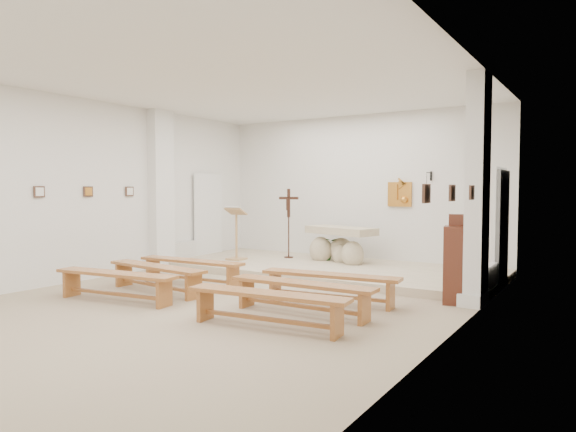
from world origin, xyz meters
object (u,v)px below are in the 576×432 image
Objects in this scene: bench_right_second at (302,290)px; bench_right_third at (267,301)px; donation_pedestal at (456,264)px; bench_left_front at (191,266)px; bench_right_front at (330,281)px; bench_left_second at (156,272)px; altar at (340,247)px; lectern at (236,233)px; bench_left_third at (116,280)px; crucifix_stand at (289,218)px.

bench_right_second is 0.85m from bench_right_third.
donation_pedestal is 3.18m from bench_right_third.
bench_left_front is (-4.55, -1.01, -0.26)m from donation_pedestal.
bench_right_front is at bearing 88.61° from bench_right_second.
bench_left_front is at bearing 173.11° from bench_right_front.
bench_right_second is at bearing 5.72° from bench_left_second.
altar is 0.80× the size of bench_right_second.
bench_right_second is (1.46, -4.09, -0.13)m from altar.
bench_right_second is at bearing -45.36° from lectern.
bench_left_second is at bearing 82.41° from bench_left_third.
bench_left_front and bench_right_front have the same top height.
bench_left_front is 1.00× the size of bench_right_front.
altar is 1.44× the size of lectern.
altar is at bearing 76.39° from bench_left_second.
bench_right_second is (-1.65, -1.86, -0.26)m from donation_pedestal.
bench_left_third is 1.00× the size of bench_right_third.
bench_left_third is at bearing -97.59° from crucifix_stand.
bench_left_front and bench_left_third have the same top height.
lectern is at bearing -138.09° from altar.
bench_left_second is (-0.12, -4.02, -0.74)m from crucifix_stand.
bench_right_third is at bearing -33.49° from bench_left_front.
bench_right_third is (3.59, -3.92, -0.41)m from lectern.
lectern reaches higher than bench_right_front.
lectern is 0.55× the size of bench_right_front.
bench_left_front is at bearing 143.45° from bench_right_third.
bench_left_second is (-0.00, -0.85, 0.00)m from bench_left_front.
altar is 4.34m from bench_left_second.
crucifix_stand reaches higher than altar.
donation_pedestal is at bearing 47.04° from bench_right_second.
bench_right_third is (-1.65, -2.71, -0.26)m from donation_pedestal.
bench_left_second is at bearing 157.49° from bench_right_third.
lectern is 5.33m from bench_right_third.
altar is at bearing 107.42° from bench_right_front.
lectern is 0.56× the size of bench_right_second.
bench_left_third is (-2.90, -0.85, 0.00)m from bench_right_second.
bench_right_second is (2.90, 0.00, 0.00)m from bench_left_second.
crucifix_stand is at bearing 141.74° from donation_pedestal.
donation_pedestal is at bearing 9.41° from bench_left_front.
bench_right_third is (2.78, -4.87, -0.74)m from crucifix_stand.
crucifix_stand is at bearing 113.53° from bench_right_third.
lectern is 0.56× the size of bench_left_front.
lectern is 5.38m from donation_pedestal.
donation_pedestal is 0.62× the size of bench_right_third.
bench_left_third is 2.90m from bench_right_third.
bench_right_second is at bearing -61.51° from crucifix_stand.
crucifix_stand is 1.17× the size of donation_pedestal.
bench_right_third is at bearing -66.46° from crucifix_stand.
crucifix_stand is 3.26m from bench_left_front.
donation_pedestal reaches higher than altar.
bench_right_front is at bearing -36.56° from lectern.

